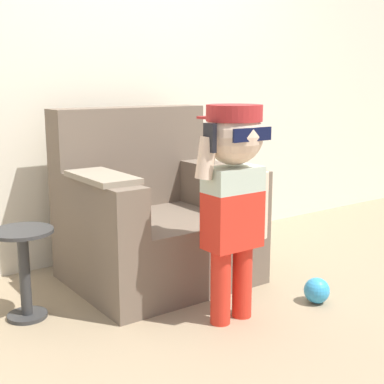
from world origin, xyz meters
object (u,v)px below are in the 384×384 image
person_child (234,180)px  toy_ball (317,290)px  armchair (153,219)px  side_table (24,265)px

person_child → toy_ball: (0.50, -0.11, -0.64)m
armchair → person_child: bearing=-90.1°
side_table → toy_ball: size_ratio=3.32×
side_table → toy_ball: bearing=-28.9°
side_table → toy_ball: side_table is taller
armchair → side_table: size_ratio=2.21×
person_child → side_table: person_child is taller
armchair → person_child: person_child is taller
side_table → person_child: bearing=-37.0°
side_table → armchair: bearing=8.3°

